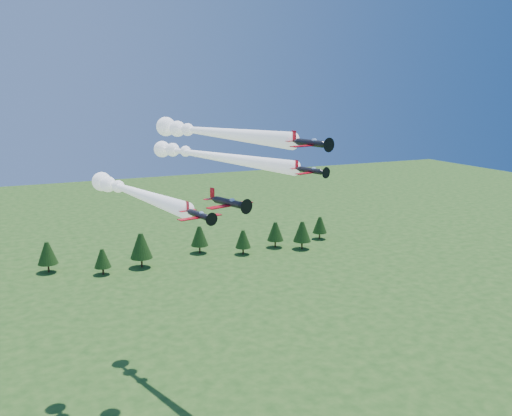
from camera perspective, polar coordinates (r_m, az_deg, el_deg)
name	(u,v)px	position (r m, az deg, el deg)	size (l,w,h in m)	color
plane_lead	(209,132)	(99.72, -4.75, 7.61)	(14.12, 45.73, 3.70)	black
plane_left	(130,191)	(102.73, -12.45, 1.71)	(12.27, 42.20, 3.70)	black
plane_right	(207,155)	(116.08, -4.95, 5.29)	(18.09, 50.39, 3.70)	black
plane_slot	(228,202)	(91.18, -2.77, 0.56)	(8.58, 9.52, 3.01)	black
treeline	(125,248)	(195.80, -12.94, -3.93)	(166.10, 19.48, 11.65)	#382314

